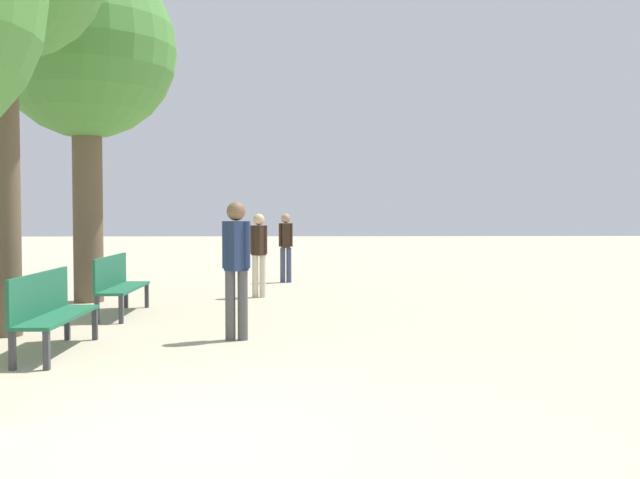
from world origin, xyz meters
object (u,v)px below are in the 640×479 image
pedestrian_near (286,243)px  bench_row_2 (117,281)px  pedestrian_mid (259,250)px  pedestrian_far (236,261)px  tree_row_2 (86,53)px  bench_row_1 (49,307)px

pedestrian_near → bench_row_2: bearing=-116.7°
pedestrian_mid → pedestrian_far: 4.39m
pedestrian_near → pedestrian_far: size_ratio=0.90×
tree_row_2 → pedestrian_near: 5.90m
pedestrian_mid → bench_row_2: bearing=-132.9°
bench_row_1 → tree_row_2: tree_row_2 is taller
pedestrian_mid → bench_row_1: bearing=-111.6°
bench_row_1 → tree_row_2: bearing=101.4°
bench_row_1 → pedestrian_mid: (2.05, 5.17, 0.37)m
bench_row_1 → tree_row_2: (-0.93, 4.62, 3.85)m
bench_row_2 → pedestrian_mid: (2.05, 2.20, 0.37)m
bench_row_1 → pedestrian_far: bearing=21.2°
pedestrian_near → pedestrian_mid: (-0.44, -2.75, 0.01)m
pedestrian_far → bench_row_1: bearing=-158.8°
bench_row_1 → pedestrian_near: (2.49, 7.93, 0.36)m
pedestrian_far → pedestrian_near: bearing=86.4°
bench_row_1 → pedestrian_near: size_ratio=1.15×
bench_row_2 → pedestrian_near: bearing=63.3°
bench_row_2 → tree_row_2: bearing=119.4°
bench_row_2 → pedestrian_near: size_ratio=1.15×
pedestrian_near → pedestrian_mid: 2.79m
tree_row_2 → pedestrian_near: size_ratio=3.89×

